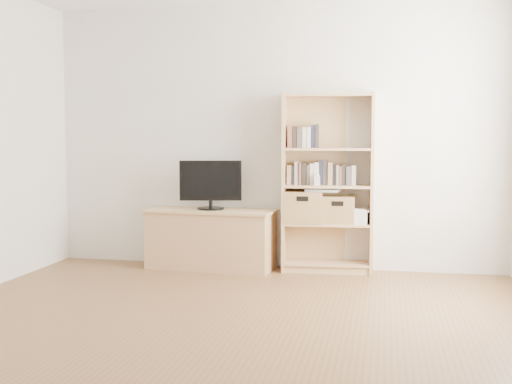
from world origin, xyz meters
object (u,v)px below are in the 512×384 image
(bookshelf, at_px, (327,183))
(television, at_px, (211,185))
(basket_right, at_px, (338,209))
(baby_monitor, at_px, (317,181))
(basket_left, at_px, (303,207))
(laptop, at_px, (323,190))
(tv_stand, at_px, (211,240))

(bookshelf, xyz_separation_m, television, (-1.14, -0.08, -0.03))
(basket_right, bearing_deg, bookshelf, -179.68)
(bookshelf, relative_size, baby_monitor, 17.94)
(bookshelf, relative_size, basket_right, 5.49)
(basket_left, bearing_deg, bookshelf, 1.28)
(bookshelf, xyz_separation_m, laptop, (-0.04, -0.02, -0.07))
(television, xyz_separation_m, laptop, (1.10, 0.06, -0.04))
(tv_stand, distance_m, basket_left, 0.97)
(basket_left, bearing_deg, baby_monitor, -34.08)
(tv_stand, height_order, bookshelf, bookshelf)
(tv_stand, xyz_separation_m, television, (-0.00, 0.00, 0.55))
(television, height_order, basket_left, television)
(bookshelf, xyz_separation_m, basket_right, (0.11, 0.00, -0.25))
(television, xyz_separation_m, basket_left, (0.91, 0.06, -0.20))
(television, height_order, laptop, television)
(tv_stand, bearing_deg, bookshelf, 8.61)
(bookshelf, relative_size, basket_left, 4.69)
(bookshelf, distance_m, basket_left, 0.33)
(basket_left, xyz_separation_m, basket_right, (0.33, 0.02, -0.02))
(tv_stand, height_order, baby_monitor, baby_monitor)
(baby_monitor, relative_size, basket_left, 0.26)
(television, relative_size, laptop, 1.93)
(television, xyz_separation_m, baby_monitor, (1.05, -0.02, 0.06))
(bookshelf, height_order, laptop, bookshelf)
(tv_stand, xyz_separation_m, bookshelf, (1.14, 0.08, 0.58))
(baby_monitor, xyz_separation_m, basket_right, (0.19, 0.10, -0.28))
(tv_stand, height_order, television, television)
(laptop, bearing_deg, tv_stand, -171.82)
(baby_monitor, relative_size, basket_right, 0.31)
(tv_stand, distance_m, baby_monitor, 1.21)
(television, height_order, basket_right, television)
(bookshelf, bearing_deg, basket_left, -178.81)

